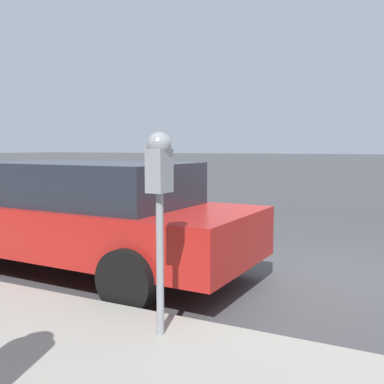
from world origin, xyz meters
name	(u,v)px	position (x,y,z in m)	size (l,w,h in m)	color
ground_plane	(320,278)	(0.00, 0.00, 0.00)	(220.00, 220.00, 0.00)	#424244
parking_meter	(159,181)	(-2.61, 0.75, 1.36)	(0.21, 0.19, 1.61)	gray
car_red	(79,214)	(-1.13, 2.85, 0.76)	(2.07, 4.80, 1.43)	#B21E19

